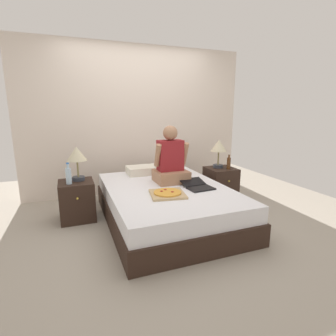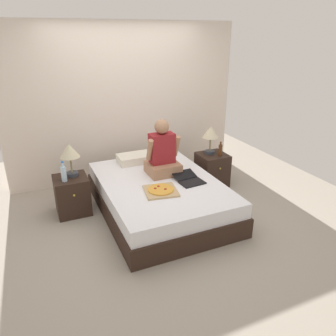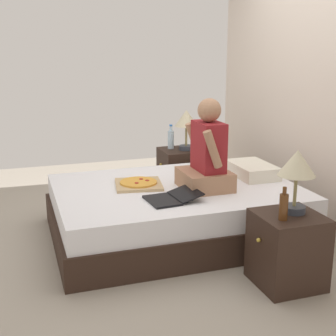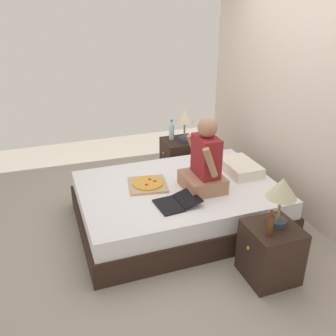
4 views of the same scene
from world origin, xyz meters
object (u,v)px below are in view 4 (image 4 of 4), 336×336
Objects in this scene: lamp_on_left_nightstand at (185,118)px; person_seated at (204,164)px; nightstand_left at (180,158)px; laptop at (175,203)px; bed at (178,204)px; lamp_on_right_nightstand at (282,191)px; water_bottle at (172,131)px; nightstand_right at (270,252)px; beer_bottle at (270,224)px; pizza_box at (148,184)px.

person_seated is at bearing -12.49° from lamp_on_left_nightstand.
nightstand_left is 1.19× the size of laptop.
lamp_on_right_nightstand reaches higher than bed.
lamp_on_left_nightstand is 2.15m from lamp_on_right_nightstand.
person_seated reaches higher than water_bottle.
nightstand_left is 2.22m from nightstand_right.
water_bottle is 0.61× the size of lamp_on_right_nightstand.
pizza_box is (-1.29, -0.66, -0.14)m from beer_bottle.
lamp_on_left_nightstand is at bearing 167.51° from person_seated.
nightstand_right is 2.28× the size of beer_bottle.
nightstand_left is 1.14× the size of pizza_box.
bed is at bearing -16.79° from water_bottle.
nightstand_left is 1.36m from person_seated.
nightstand_left is 1.17× the size of lamp_on_right_nightstand.
nightstand_right is at bearing -1.32° from lamp_on_left_nightstand.
beer_bottle is at bearing -54.99° from nightstand_right.
bed is 4.10× the size of nightstand_right.
nightstand_right reaches higher than pizza_box.
lamp_on_right_nightstand is at bearing 24.81° from bed.
person_seated is at bearing -173.45° from beer_bottle.
water_bottle is 1.34m from person_seated.
lamp_on_left_nightstand is 0.28m from water_bottle.
laptop is (1.55, -0.54, -0.16)m from water_bottle.
nightstand_left is at bearing 180.00° from nightstand_right.
beer_bottle is 1.45m from pizza_box.
nightstand_left is (-1.11, 0.45, 0.04)m from bed.
water_bottle is at bearing 179.76° from beer_bottle.
lamp_on_left_nightstand is 2.26m from beer_bottle.
lamp_on_left_nightstand and lamp_on_right_nightstand have the same top height.
water_bottle is 2.33m from nightstand_right.
lamp_on_left_nightstand is 2.26m from nightstand_right.
water_bottle is 0.63× the size of laptop.
lamp_on_left_nightstand is at bearing 180.00° from lamp_on_right_nightstand.
lamp_on_left_nightstand is 1.31m from pizza_box.
nightstand_left is 1.90× the size of water_bottle.
nightstand_left is 2.28× the size of beer_bottle.
pizza_box is (-1.22, -0.76, 0.21)m from nightstand_right.
nightstand_right is at bearing 125.01° from beer_bottle.
bed is 1.31m from water_bottle.
nightstand_right is at bearing 31.95° from pizza_box.
lamp_on_left_nightstand is at bearing 139.86° from pizza_box.
pizza_box is at bearing -152.88° from beer_bottle.
lamp_on_right_nightstand is at bearing 120.93° from nightstand_right.
beer_bottle is (1.18, 0.35, 0.40)m from bed.
person_seated reaches higher than laptop.
laptop is at bearing -19.06° from water_bottle.
lamp_on_right_nightstand is at bearing 1.31° from nightstand_left.
pizza_box is (-1.19, -0.81, -0.38)m from lamp_on_right_nightstand.
beer_bottle is (2.37, -0.01, -0.02)m from water_bottle.
nightstand_right is 1.45m from pizza_box.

